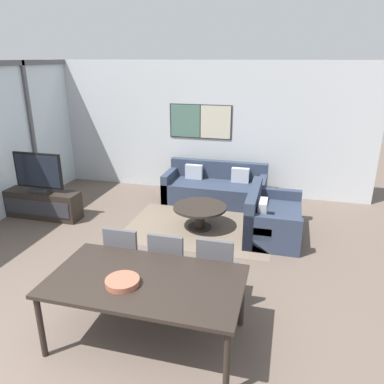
{
  "coord_description": "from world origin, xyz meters",
  "views": [
    {
      "loc": [
        1.92,
        -2.13,
        2.85
      ],
      "look_at": [
        0.58,
        2.95,
        0.95
      ],
      "focal_mm": 35.0,
      "sensor_mm": 36.0,
      "label": 1
    }
  ],
  "objects_px": {
    "dining_table": "(146,284)",
    "dining_chair_left": "(126,256)",
    "sofa_main": "(216,188)",
    "coffee_table": "(200,212)",
    "dining_chair_right": "(216,268)",
    "television": "(38,173)",
    "sofa_side": "(269,220)",
    "tv_console": "(43,204)",
    "dining_chair_centre": "(169,262)",
    "fruit_bowl": "(122,281)"
  },
  "relations": [
    {
      "from": "coffee_table",
      "to": "dining_chair_centre",
      "type": "xyz_separation_m",
      "value": [
        0.12,
        -2.08,
        0.2
      ]
    },
    {
      "from": "dining_chair_left",
      "to": "fruit_bowl",
      "type": "distance_m",
      "value": 1.03
    },
    {
      "from": "television",
      "to": "dining_chair_right",
      "type": "relative_size",
      "value": 1.03
    },
    {
      "from": "sofa_side",
      "to": "dining_chair_right",
      "type": "relative_size",
      "value": 1.55
    },
    {
      "from": "sofa_main",
      "to": "fruit_bowl",
      "type": "xyz_separation_m",
      "value": [
        -0.06,
        -4.37,
        0.51
      ]
    },
    {
      "from": "dining_chair_left",
      "to": "dining_table",
      "type": "bearing_deg",
      "value": -53.04
    },
    {
      "from": "dining_table",
      "to": "dining_chair_centre",
      "type": "bearing_deg",
      "value": 90.0
    },
    {
      "from": "coffee_table",
      "to": "dining_table",
      "type": "xyz_separation_m",
      "value": [
        0.12,
        -2.84,
        0.37
      ]
    },
    {
      "from": "sofa_side",
      "to": "dining_chair_left",
      "type": "distance_m",
      "value": 2.71
    },
    {
      "from": "dining_table",
      "to": "dining_chair_left",
      "type": "relative_size",
      "value": 2.14
    },
    {
      "from": "sofa_main",
      "to": "dining_chair_left",
      "type": "xyz_separation_m",
      "value": [
        -0.45,
        -3.46,
        0.24
      ]
    },
    {
      "from": "sofa_side",
      "to": "television",
      "type": "bearing_deg",
      "value": 94.74
    },
    {
      "from": "tv_console",
      "to": "sofa_side",
      "type": "relative_size",
      "value": 1.01
    },
    {
      "from": "television",
      "to": "dining_chair_centre",
      "type": "xyz_separation_m",
      "value": [
        3.08,
        -1.8,
        -0.36
      ]
    },
    {
      "from": "fruit_bowl",
      "to": "dining_chair_right",
      "type": "bearing_deg",
      "value": 50.73
    },
    {
      "from": "sofa_side",
      "to": "dining_chair_centre",
      "type": "relative_size",
      "value": 1.55
    },
    {
      "from": "dining_table",
      "to": "dining_chair_right",
      "type": "height_order",
      "value": "dining_chair_right"
    },
    {
      "from": "coffee_table",
      "to": "dining_chair_left",
      "type": "height_order",
      "value": "dining_chair_left"
    },
    {
      "from": "sofa_main",
      "to": "dining_table",
      "type": "bearing_deg",
      "value": -88.34
    },
    {
      "from": "coffee_table",
      "to": "dining_chair_right",
      "type": "xyz_separation_m",
      "value": [
        0.7,
        -2.05,
        0.2
      ]
    },
    {
      "from": "dining_table",
      "to": "dining_chair_centre",
      "type": "height_order",
      "value": "dining_chair_centre"
    },
    {
      "from": "sofa_main",
      "to": "dining_table",
      "type": "relative_size",
      "value": 1.05
    },
    {
      "from": "coffee_table",
      "to": "dining_table",
      "type": "height_order",
      "value": "dining_table"
    },
    {
      "from": "television",
      "to": "fruit_bowl",
      "type": "distance_m",
      "value": 3.96
    },
    {
      "from": "tv_console",
      "to": "fruit_bowl",
      "type": "bearing_deg",
      "value": -42.98
    },
    {
      "from": "sofa_main",
      "to": "television",
      "type": "bearing_deg",
      "value": -150.61
    },
    {
      "from": "television",
      "to": "dining_chair_right",
      "type": "bearing_deg",
      "value": -25.87
    },
    {
      "from": "dining_table",
      "to": "dining_chair_left",
      "type": "distance_m",
      "value": 0.97
    },
    {
      "from": "coffee_table",
      "to": "fruit_bowl",
      "type": "relative_size",
      "value": 2.75
    },
    {
      "from": "coffee_table",
      "to": "dining_chair_right",
      "type": "bearing_deg",
      "value": -71.21
    },
    {
      "from": "television",
      "to": "dining_chair_left",
      "type": "relative_size",
      "value": 1.03
    },
    {
      "from": "television",
      "to": "coffee_table",
      "type": "relative_size",
      "value": 1.02
    },
    {
      "from": "coffee_table",
      "to": "dining_chair_left",
      "type": "relative_size",
      "value": 1.01
    },
    {
      "from": "dining_table",
      "to": "fruit_bowl",
      "type": "bearing_deg",
      "value": -141.74
    },
    {
      "from": "sofa_side",
      "to": "dining_chair_left",
      "type": "xyz_separation_m",
      "value": [
        -1.65,
        -2.13,
        0.24
      ]
    },
    {
      "from": "tv_console",
      "to": "dining_chair_centre",
      "type": "bearing_deg",
      "value": -30.34
    },
    {
      "from": "sofa_main",
      "to": "sofa_side",
      "type": "height_order",
      "value": "same"
    },
    {
      "from": "coffee_table",
      "to": "sofa_side",
      "type": "bearing_deg",
      "value": 3.04
    },
    {
      "from": "coffee_table",
      "to": "dining_table",
      "type": "distance_m",
      "value": 2.86
    },
    {
      "from": "coffee_table",
      "to": "television",
      "type": "bearing_deg",
      "value": -174.58
    },
    {
      "from": "television",
      "to": "sofa_side",
      "type": "relative_size",
      "value": 0.67
    },
    {
      "from": "sofa_side",
      "to": "coffee_table",
      "type": "distance_m",
      "value": 1.19
    },
    {
      "from": "tv_console",
      "to": "television",
      "type": "distance_m",
      "value": 0.61
    },
    {
      "from": "tv_console",
      "to": "dining_table",
      "type": "bearing_deg",
      "value": -39.7
    },
    {
      "from": "television",
      "to": "sofa_main",
      "type": "distance_m",
      "value": 3.45
    },
    {
      "from": "coffee_table",
      "to": "dining_chair_right",
      "type": "distance_m",
      "value": 2.18
    },
    {
      "from": "sofa_side",
      "to": "fruit_bowl",
      "type": "relative_size",
      "value": 4.23
    },
    {
      "from": "dining_chair_left",
      "to": "dining_chair_centre",
      "type": "height_order",
      "value": "same"
    },
    {
      "from": "dining_table",
      "to": "dining_chair_left",
      "type": "height_order",
      "value": "dining_chair_left"
    },
    {
      "from": "sofa_side",
      "to": "dining_chair_centre",
      "type": "xyz_separation_m",
      "value": [
        -1.07,
        -2.15,
        0.24
      ]
    }
  ]
}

